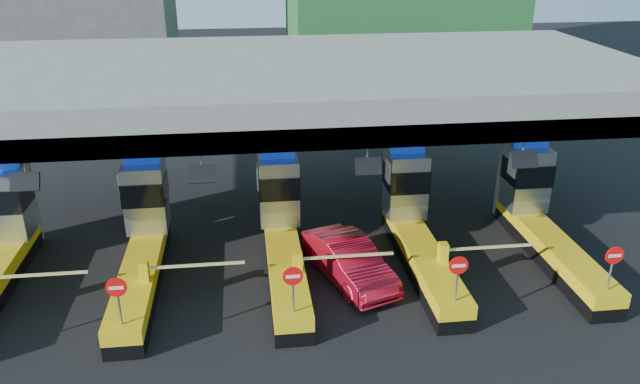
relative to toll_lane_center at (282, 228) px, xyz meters
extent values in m
plane|color=black|center=(0.00, -0.28, -1.40)|extent=(120.00, 120.00, 0.00)
cube|color=slate|center=(0.00, 2.72, 4.85)|extent=(28.00, 12.00, 1.50)
cube|color=#4C4C49|center=(0.00, -2.98, 4.45)|extent=(28.00, 0.60, 0.70)
cube|color=slate|center=(-10.00, 2.72, 1.35)|extent=(1.00, 1.00, 5.50)
cube|color=slate|center=(0.00, 2.72, 1.35)|extent=(1.00, 1.00, 5.50)
cube|color=slate|center=(10.00, 2.72, 1.35)|extent=(1.00, 1.00, 5.50)
cylinder|color=slate|center=(-7.50, -2.98, 3.85)|extent=(0.06, 0.06, 0.50)
cube|color=black|center=(-7.50, -3.18, 3.50)|extent=(0.80, 0.38, 0.54)
cylinder|color=slate|center=(-2.50, -2.98, 3.85)|extent=(0.06, 0.06, 0.50)
cube|color=black|center=(-2.50, -3.18, 3.50)|extent=(0.80, 0.38, 0.54)
cylinder|color=slate|center=(2.50, -2.98, 3.85)|extent=(0.06, 0.06, 0.50)
cube|color=black|center=(2.50, -3.18, 3.50)|extent=(0.80, 0.38, 0.54)
cylinder|color=slate|center=(7.50, -2.98, 3.85)|extent=(0.06, 0.06, 0.50)
cube|color=black|center=(7.50, -3.18, 3.50)|extent=(0.80, 0.38, 0.54)
cube|color=#9EA3A8|center=(-10.00, 1.52, 0.90)|extent=(1.50, 1.50, 2.60)
cube|color=black|center=(-10.00, 1.50, 1.20)|extent=(1.56, 1.56, 0.90)
cube|color=white|center=(-8.00, -2.48, 0.05)|extent=(3.20, 0.08, 0.08)
cube|color=black|center=(-5.00, -1.28, -1.15)|extent=(1.20, 8.00, 0.50)
cube|color=#E5B70C|center=(-5.00, -1.28, -0.65)|extent=(1.20, 8.00, 0.50)
cube|color=#9EA3A8|center=(-5.00, 1.52, 0.90)|extent=(1.50, 1.50, 2.60)
cube|color=black|center=(-5.00, 1.50, 1.20)|extent=(1.56, 1.56, 0.90)
cube|color=#0C2DBF|center=(-5.00, 1.52, 2.48)|extent=(1.30, 0.35, 0.55)
cube|color=white|center=(-5.80, 1.22, 1.60)|extent=(0.06, 0.70, 0.90)
cylinder|color=slate|center=(-5.00, -4.88, 0.25)|extent=(0.07, 0.07, 1.30)
cylinder|color=red|center=(-5.00, -4.91, 0.85)|extent=(0.60, 0.04, 0.60)
cube|color=white|center=(-5.00, -4.93, 0.85)|extent=(0.42, 0.02, 0.10)
cube|color=#E5B70C|center=(-4.65, -2.48, -0.05)|extent=(0.30, 0.35, 0.70)
cube|color=white|center=(-3.00, -2.48, 0.05)|extent=(3.20, 0.08, 0.08)
cube|color=black|center=(0.00, -1.28, -1.15)|extent=(1.20, 8.00, 0.50)
cube|color=#E5B70C|center=(0.00, -1.28, -0.65)|extent=(1.20, 8.00, 0.50)
cube|color=#9EA3A8|center=(0.00, 1.52, 0.90)|extent=(1.50, 1.50, 2.60)
cube|color=black|center=(0.00, 1.50, 1.20)|extent=(1.56, 1.56, 0.90)
cube|color=#0C2DBF|center=(0.00, 1.52, 2.48)|extent=(1.30, 0.35, 0.55)
cube|color=white|center=(-0.80, 1.22, 1.60)|extent=(0.06, 0.70, 0.90)
cylinder|color=slate|center=(0.00, -4.88, 0.25)|extent=(0.07, 0.07, 1.30)
cylinder|color=red|center=(0.00, -4.91, 0.85)|extent=(0.60, 0.04, 0.60)
cube|color=white|center=(0.00, -4.93, 0.85)|extent=(0.42, 0.02, 0.10)
cube|color=#E5B70C|center=(0.35, -2.48, -0.05)|extent=(0.30, 0.35, 0.70)
cube|color=white|center=(2.00, -2.48, 0.05)|extent=(3.20, 0.08, 0.08)
cube|color=black|center=(5.00, -1.28, -1.15)|extent=(1.20, 8.00, 0.50)
cube|color=#E5B70C|center=(5.00, -1.28, -0.65)|extent=(1.20, 8.00, 0.50)
cube|color=#9EA3A8|center=(5.00, 1.52, 0.90)|extent=(1.50, 1.50, 2.60)
cube|color=black|center=(5.00, 1.50, 1.20)|extent=(1.56, 1.56, 0.90)
cube|color=#0C2DBF|center=(5.00, 1.52, 2.48)|extent=(1.30, 0.35, 0.55)
cube|color=white|center=(4.20, 1.22, 1.60)|extent=(0.06, 0.70, 0.90)
cylinder|color=slate|center=(5.00, -4.88, 0.25)|extent=(0.07, 0.07, 1.30)
cylinder|color=red|center=(5.00, -4.91, 0.85)|extent=(0.60, 0.04, 0.60)
cube|color=white|center=(5.00, -4.93, 0.85)|extent=(0.42, 0.02, 0.10)
cube|color=#E5B70C|center=(5.35, -2.48, -0.05)|extent=(0.30, 0.35, 0.70)
cube|color=white|center=(7.00, -2.48, 0.05)|extent=(3.20, 0.08, 0.08)
cube|color=black|center=(10.00, -1.28, -1.15)|extent=(1.20, 8.00, 0.50)
cube|color=#E5B70C|center=(10.00, -1.28, -0.65)|extent=(1.20, 8.00, 0.50)
cube|color=#9EA3A8|center=(10.00, 1.52, 0.90)|extent=(1.50, 1.50, 2.60)
cube|color=black|center=(10.00, 1.50, 1.20)|extent=(1.56, 1.56, 0.90)
cube|color=#0C2DBF|center=(10.00, 1.52, 2.48)|extent=(1.30, 0.35, 0.55)
cube|color=white|center=(9.20, 1.22, 1.60)|extent=(0.06, 0.70, 0.90)
cylinder|color=slate|center=(10.00, -4.88, 0.25)|extent=(0.07, 0.07, 1.30)
cylinder|color=red|center=(10.00, -4.91, 0.85)|extent=(0.60, 0.04, 0.60)
cube|color=white|center=(10.00, -4.93, 0.85)|extent=(0.42, 0.02, 0.10)
cube|color=#E5B70C|center=(10.35, -2.48, -0.05)|extent=(0.30, 0.35, 0.70)
cube|color=white|center=(12.00, -2.48, 0.05)|extent=(3.20, 0.08, 0.08)
imported|color=#A10C1E|center=(2.25, -1.61, -0.63)|extent=(3.06, 4.91, 1.53)
camera|label=1|loc=(-1.17, -20.62, 10.21)|focal=35.00mm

